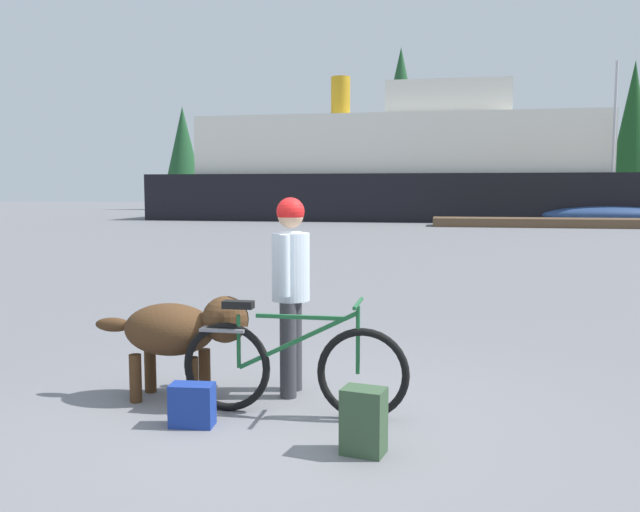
% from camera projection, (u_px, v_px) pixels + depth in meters
% --- Properties ---
extents(ground_plane, '(160.00, 160.00, 0.00)m').
position_uv_depth(ground_plane, '(281.00, 424.00, 5.02)').
color(ground_plane, slate).
extents(bicycle, '(1.79, 0.44, 0.91)m').
position_uv_depth(bicycle, '(292.00, 366.00, 5.19)').
color(bicycle, black).
rests_on(bicycle, ground_plane).
extents(person_cyclist, '(0.32, 0.53, 1.68)m').
position_uv_depth(person_cyclist, '(291.00, 277.00, 5.67)').
color(person_cyclist, '#333338').
rests_on(person_cyclist, ground_plane).
extents(dog, '(1.34, 0.51, 0.88)m').
position_uv_depth(dog, '(181.00, 330.00, 5.56)').
color(dog, '#472D19').
rests_on(dog, ground_plane).
extents(backpack, '(0.31, 0.25, 0.44)m').
position_uv_depth(backpack, '(364.00, 421.00, 4.44)').
color(backpack, '#334C33').
rests_on(backpack, ground_plane).
extents(handbag_pannier, '(0.33, 0.21, 0.32)m').
position_uv_depth(handbag_pannier, '(192.00, 405.00, 4.96)').
color(handbag_pannier, navy).
rests_on(handbag_pannier, ground_plane).
extents(dock_pier, '(12.38, 2.11, 0.40)m').
position_uv_depth(dock_pier, '(570.00, 223.00, 30.84)').
color(dock_pier, brown).
rests_on(dock_pier, ground_plane).
extents(ferry_boat, '(27.64, 7.45, 8.16)m').
position_uv_depth(ferry_boat, '(400.00, 170.00, 38.43)').
color(ferry_boat, black).
rests_on(ferry_boat, ground_plane).
extents(sailboat_moored, '(6.65, 1.86, 7.92)m').
position_uv_depth(sailboat_moored, '(611.00, 214.00, 33.19)').
color(sailboat_moored, navy).
rests_on(sailboat_moored, ground_plane).
extents(pine_tree_far_left, '(2.98, 2.98, 8.65)m').
position_uv_depth(pine_tree_far_left, '(183.00, 145.00, 56.69)').
color(pine_tree_far_left, '#4C331E').
rests_on(pine_tree_far_left, ground_plane).
extents(pine_tree_center, '(4.33, 4.33, 12.88)m').
position_uv_depth(pine_tree_center, '(400.00, 111.00, 53.36)').
color(pine_tree_center, '#4C331E').
rests_on(pine_tree_center, ground_plane).
extents(pine_tree_far_right, '(3.23, 3.23, 11.43)m').
position_uv_depth(pine_tree_far_right, '(633.00, 122.00, 51.00)').
color(pine_tree_far_right, '#4C331E').
rests_on(pine_tree_far_right, ground_plane).
extents(pine_tree_mid_back, '(3.34, 3.34, 9.41)m').
position_uv_depth(pine_tree_mid_back, '(419.00, 141.00, 61.11)').
color(pine_tree_mid_back, '#4C331E').
rests_on(pine_tree_mid_back, ground_plane).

